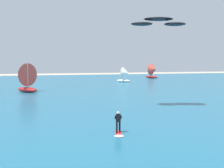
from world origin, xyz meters
The scene contains 6 objects.
ocean centered at (0.00, 51.65, 0.05)m, with size 160.00×90.00×0.10m, color #1E607F.
kitesurfer centered at (0.00, 17.37, 0.70)m, with size 0.93×2.02×1.67m.
kite centered at (6.92, 26.57, 9.82)m, with size 6.41×3.05×0.93m.
sailboat_anchored_offshore centered at (-9.22, 46.53, 2.64)m, with size 4.85×4.94×5.55m.
sailboat_trailing centered at (13.14, 61.94, 2.00)m, with size 3.72×3.57×4.15m.
sailboat_heeled_over centered at (24.99, 73.47, 2.37)m, with size 4.15×4.46×4.95m.
Camera 1 is at (-4.94, -1.90, 5.68)m, focal length 43.25 mm.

